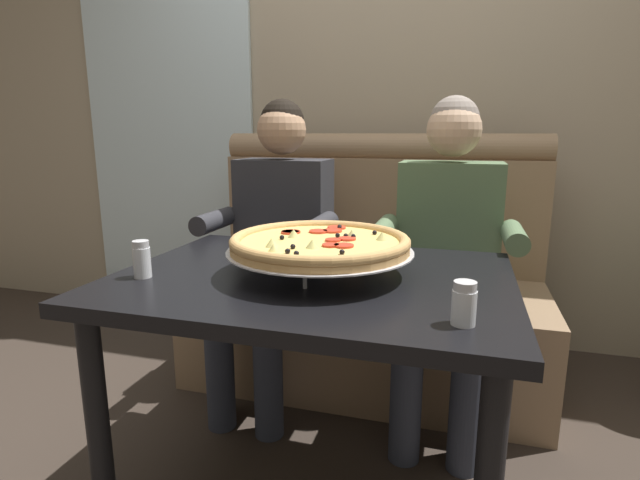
{
  "coord_description": "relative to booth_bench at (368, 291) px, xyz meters",
  "views": [
    {
      "loc": [
        0.4,
        -1.3,
        1.13
      ],
      "look_at": [
        0.03,
        -0.01,
        0.84
      ],
      "focal_mm": 27.54,
      "sensor_mm": 36.0,
      "label": 1
    }
  ],
  "objects": [
    {
      "name": "back_wall_with_window",
      "position": [
        0.0,
        0.57,
        1.0
      ],
      "size": [
        6.0,
        0.12,
        2.8
      ],
      "primitive_type": "cube",
      "color": "tan",
      "rests_on": "ground_plane"
    },
    {
      "name": "window_panel",
      "position": [
        -1.34,
        0.5,
        1.0
      ],
      "size": [
        1.1,
        0.02,
        2.8
      ],
      "primitive_type": "cube",
      "color": "white",
      "rests_on": "ground_plane"
    },
    {
      "name": "booth_bench",
      "position": [
        0.0,
        0.0,
        0.0
      ],
      "size": [
        1.58,
        0.78,
        1.13
      ],
      "color": "#937556",
      "rests_on": "ground_plane"
    },
    {
      "name": "dining_table",
      "position": [
        0.0,
        -0.89,
        0.24
      ],
      "size": [
        1.12,
        0.84,
        0.73
      ],
      "color": "black",
      "rests_on": "ground_plane"
    },
    {
      "name": "diner_left",
      "position": [
        -0.36,
        -0.27,
        0.31
      ],
      "size": [
        0.54,
        0.64,
        1.27
      ],
      "color": "#2D3342",
      "rests_on": "ground_plane"
    },
    {
      "name": "diner_right",
      "position": [
        0.36,
        -0.27,
        0.31
      ],
      "size": [
        0.54,
        0.64,
        1.27
      ],
      "color": "#2D3342",
      "rests_on": "ground_plane"
    },
    {
      "name": "pizza",
      "position": [
        0.02,
        -0.88,
        0.43
      ],
      "size": [
        0.53,
        0.53,
        0.12
      ],
      "color": "silver",
      "rests_on": "dining_table"
    },
    {
      "name": "shaker_parmesan",
      "position": [
        0.42,
        -1.16,
        0.38
      ],
      "size": [
        0.05,
        0.05,
        0.1
      ],
      "color": "white",
      "rests_on": "dining_table"
    },
    {
      "name": "shaker_oregano",
      "position": [
        -0.45,
        -1.05,
        0.38
      ],
      "size": [
        0.05,
        0.05,
        0.11
      ],
      "color": "white",
      "rests_on": "dining_table"
    },
    {
      "name": "patio_chair",
      "position": [
        -1.29,
        1.06,
        0.13
      ],
      "size": [
        0.43,
        0.43,
        0.86
      ],
      "color": "black",
      "rests_on": "ground_plane"
    }
  ]
}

